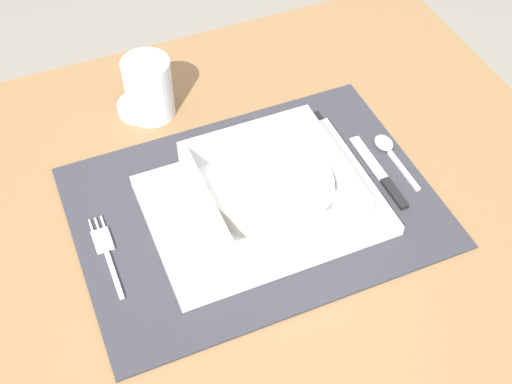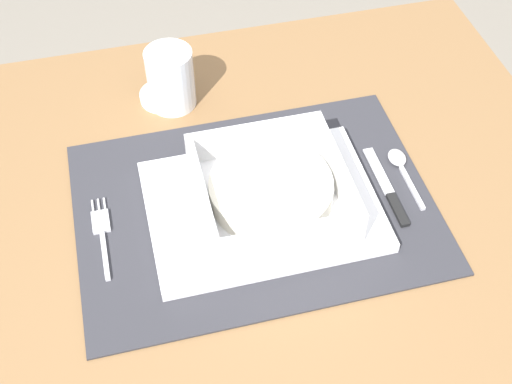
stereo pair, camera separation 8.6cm
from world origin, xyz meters
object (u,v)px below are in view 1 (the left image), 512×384
condiment_saucer (140,104)px  butter_knife (382,176)px  porridge_bowl (272,189)px  drinking_glass (149,91)px  dining_table (255,256)px  spoon (388,148)px  fork (106,250)px

condiment_saucer → butter_knife: bearing=-44.9°
porridge_bowl → butter_knife: size_ratio=1.31×
drinking_glass → condiment_saucer: drinking_glass is taller
dining_table → drinking_glass: (-0.07, 0.23, 0.15)m
spoon → porridge_bowl: bearing=-167.3°
porridge_bowl → fork: (-0.22, 0.02, -0.03)m
dining_table → porridge_bowl: porridge_bowl is taller
drinking_glass → condiment_saucer: size_ratio=1.34×
spoon → dining_table: bearing=-171.4°
fork → drinking_glass: 0.26m
spoon → butter_knife: (-0.03, -0.04, -0.00)m
fork → condiment_saucer: bearing=66.4°
porridge_bowl → spoon: porridge_bowl is taller
dining_table → spoon: bearing=5.7°
dining_table → butter_knife: 0.21m
butter_knife → drinking_glass: (-0.25, 0.25, 0.03)m
porridge_bowl → drinking_glass: (-0.09, 0.24, 0.00)m
butter_knife → condiment_saucer: condiment_saucer is taller
spoon → condiment_saucer: condiment_saucer is taller
porridge_bowl → drinking_glass: size_ratio=1.99×
butter_knife → dining_table: bearing=172.2°
fork → condiment_saucer: (0.11, 0.24, 0.00)m
fork → porridge_bowl: bearing=-2.0°
porridge_bowl → condiment_saucer: (-0.10, 0.25, -0.03)m
butter_knife → condiment_saucer: (-0.26, 0.26, 0.00)m
drinking_glass → butter_knife: bearing=-45.2°
fork → drinking_glass: (0.13, 0.22, 0.04)m
spoon → condiment_saucer: 0.37m
condiment_saucer → porridge_bowl: bearing=-68.1°
porridge_bowl → drinking_glass: drinking_glass is taller
butter_knife → drinking_glass: bearing=133.5°
fork → butter_knife: bearing=-1.4°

